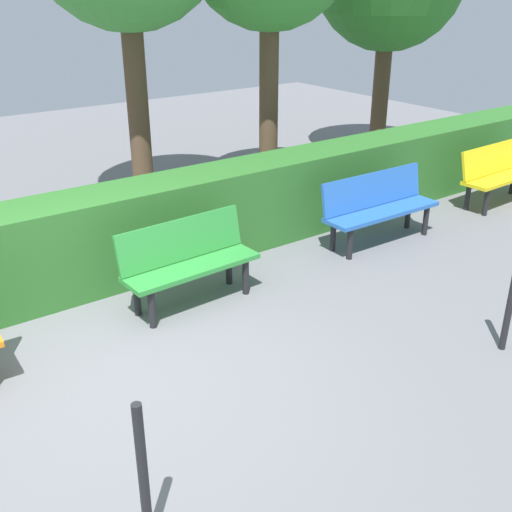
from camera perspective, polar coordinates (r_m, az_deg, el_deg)
name	(u,v)px	position (r m, az deg, el deg)	size (l,w,h in m)	color
ground_plane	(113,381)	(5.31, -13.18, -11.30)	(23.31, 23.31, 0.00)	slate
bench_yellow	(499,172)	(9.70, 21.68, 7.33)	(1.49, 0.52, 0.86)	yellow
bench_blue	(378,205)	(7.79, 11.33, 4.72)	(1.64, 0.49, 0.86)	blue
bench_green	(188,259)	(6.18, -6.37, -0.27)	(1.43, 0.51, 0.86)	#2D8C38
hedge_row	(144,229)	(6.91, -10.43, 2.47)	(19.31, 0.70, 1.02)	#2D6B28
railing_post_mid	(511,300)	(5.78, 22.67, -3.77)	(0.06, 0.06, 1.00)	black
railing_post_far	(143,477)	(3.69, -10.46, -19.57)	(0.06, 0.06, 1.00)	black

